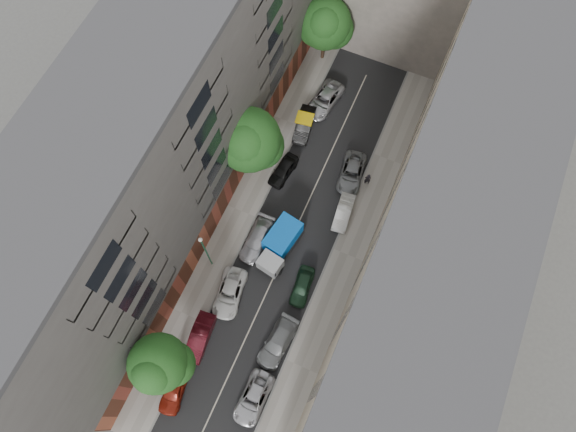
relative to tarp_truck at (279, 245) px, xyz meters
The scene contains 24 objects.
ground 2.53m from the tarp_truck, 73.50° to the left, with size 120.00×120.00×0.00m, color #4C4C49.
road_surface 2.52m from the tarp_truck, 73.50° to the left, with size 8.00×44.00×0.02m, color black.
sidewalk_left 5.46m from the tarp_truck, 157.54° to the left, with size 3.00×44.00×0.15m, color gray.
sidewalk_right 6.56m from the tarp_truck, 18.37° to the left, with size 3.00×44.00×0.15m, color gray.
building_left 13.65m from the tarp_truck, 168.98° to the left, with size 8.00×44.00×20.00m, color #474543.
building_right 14.59m from the tarp_truck, ahead, with size 8.00×44.00×20.00m, color #BFB194.
tarp_truck is the anchor object (origin of this frame).
car_left_0 15.29m from the tarp_truck, 101.33° to the right, with size 1.72×4.29×1.46m, color maroon.
car_left_1 10.77m from the tarp_truck, 106.21° to the right, with size 1.55×4.45×1.46m, color #4B0F17.
car_left_2 6.27m from the tarp_truck, 112.12° to the right, with size 2.23×4.84×1.35m, color silver.
car_left_3 2.31m from the tarp_truck, behind, with size 1.99×4.89×1.42m, color #B1B0B5.
car_left_4 8.00m from the tarp_truck, 111.20° to the left, with size 1.59×3.95×1.35m, color black.
car_left_5 13.38m from the tarp_truck, 102.97° to the left, with size 1.55×4.45×1.47m, color black.
car_left_6 16.78m from the tarp_truck, 97.54° to the left, with size 2.37×5.14×1.43m, color #BDBCC1.
car_right_0 13.43m from the tarp_truck, 75.32° to the right, with size 2.17×4.70×1.31m, color #B8B8BD.
car_right_1 8.73m from the tarp_truck, 67.01° to the right, with size 2.00×4.93×1.43m, color slate.
car_right_2 4.33m from the tarp_truck, 37.14° to the right, with size 1.57×3.91×1.33m, color black.
car_right_3 7.06m from the tarp_truck, 53.25° to the left, with size 1.39×3.98×1.31m, color silver.
car_right_4 10.42m from the tarp_truck, 70.91° to the left, with size 2.23×4.84×1.34m, color slate.
tree_near 14.84m from the tarp_truck, 105.85° to the right, with size 4.99×4.68×7.86m.
tree_mid 9.69m from the tarp_truck, 131.83° to the left, with size 6.11×5.95×8.95m.
tree_far 22.70m from the tarp_truck, 101.78° to the left, with size 5.51×5.26×7.79m.
lamp_post 7.11m from the tarp_truck, 143.26° to the right, with size 0.36×0.36×7.06m.
pedestrian 10.94m from the tarp_truck, 62.18° to the left, with size 0.64×0.42×1.76m, color black.
Camera 1 is at (6.04, -15.23, 46.03)m, focal length 32.00 mm.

